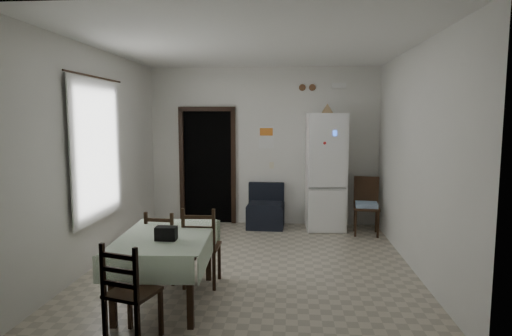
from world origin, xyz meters
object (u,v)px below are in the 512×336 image
object	(u,v)px
dining_table	(167,268)
dining_chair_near_head	(133,291)
navy_seat	(266,206)
dining_chair_far_right	(202,245)
dining_chair_far_left	(165,245)
fridge	(326,172)
corner_chair	(367,206)

from	to	relation	value
dining_table	dining_chair_near_head	size ratio (longest dim) A/B	1.53
navy_seat	dining_chair_near_head	xyz separation A→B (m)	(-0.93, -4.07, 0.07)
dining_table	dining_chair_far_right	distance (m)	0.58
dining_chair_far_left	dining_chair_far_right	xyz separation A→B (m)	(0.48, -0.10, 0.04)
fridge	navy_seat	distance (m)	1.24
dining_table	dining_chair_far_left	distance (m)	0.63
dining_chair_far_right	dining_chair_near_head	xyz separation A→B (m)	(-0.34, -1.34, -0.02)
dining_chair_near_head	dining_chair_far_right	bearing A→B (deg)	-87.46
corner_chair	dining_chair_near_head	bearing A→B (deg)	-119.26
corner_chair	dining_chair_near_head	distance (m)	4.58
fridge	corner_chair	distance (m)	0.92
corner_chair	dining_chair_far_right	xyz separation A→B (m)	(-2.33, -2.39, -0.01)
navy_seat	dining_chair_far_right	world-z (taller)	dining_chair_far_right
dining_chair_far_left	fridge	bearing A→B (deg)	-124.43
dining_table	dining_chair_near_head	xyz separation A→B (m)	(-0.05, -0.85, 0.09)
corner_chair	dining_chair_near_head	size ratio (longest dim) A/B	1.06
navy_seat	corner_chair	bearing A→B (deg)	-9.32
fridge	dining_table	bearing A→B (deg)	-124.46
corner_chair	dining_chair_far_right	size ratio (longest dim) A/B	1.02
corner_chair	dining_chair_far_left	xyz separation A→B (m)	(-2.81, -2.29, -0.05)
fridge	corner_chair	world-z (taller)	fridge
navy_seat	fridge	bearing A→B (deg)	1.80
fridge	dining_chair_far_left	distance (m)	3.44
dining_chair_far_right	dining_chair_near_head	world-z (taller)	dining_chair_far_right
dining_table	dining_chair_near_head	bearing A→B (deg)	-96.39
navy_seat	dining_chair_near_head	distance (m)	4.18
corner_chair	dining_chair_far_right	distance (m)	3.33
corner_chair	dining_chair_far_right	bearing A→B (deg)	-127.97
fridge	dining_chair_near_head	size ratio (longest dim) A/B	2.23
fridge	navy_seat	world-z (taller)	fridge
navy_seat	corner_chair	xyz separation A→B (m)	(1.73, -0.34, 0.09)
fridge	corner_chair	xyz separation A→B (m)	(0.67, -0.34, -0.54)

